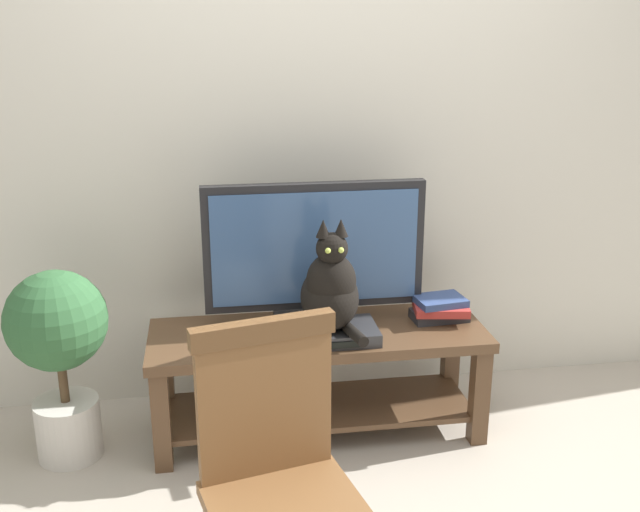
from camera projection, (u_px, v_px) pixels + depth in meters
name	position (u px, v px, depth m)	size (l,w,h in m)	color
ground_plane	(354.00, 509.00, 2.73)	(12.00, 12.00, 0.00)	#ADA393
back_wall	(312.00, 91.00, 3.28)	(7.00, 0.12, 2.80)	beige
tv_stand	(318.00, 362.00, 3.15)	(1.40, 0.48, 0.47)	#513823
tv	(315.00, 252.00, 3.10)	(0.92, 0.20, 0.61)	black
media_box	(329.00, 333.00, 3.02)	(0.38, 0.24, 0.05)	#2D2D30
cat	(331.00, 289.00, 2.94)	(0.23, 0.36, 0.46)	black
wooden_chair	(278.00, 469.00, 2.04)	(0.48, 0.49, 0.94)	brown
book_stack	(440.00, 308.00, 3.20)	(0.25, 0.21, 0.11)	#2D2D33
potted_plant	(59.00, 345.00, 2.92)	(0.39, 0.39, 0.79)	beige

